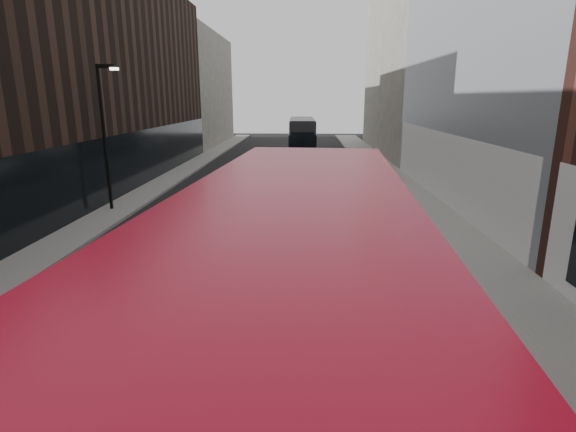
# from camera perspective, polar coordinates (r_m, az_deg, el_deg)

# --- Properties ---
(sidewalk_right) EXTENTS (3.00, 80.00, 0.15)m
(sidewalk_right) POSITION_cam_1_polar(r_m,az_deg,el_deg) (29.94, 13.70, 3.71)
(sidewalk_right) COLOR slate
(sidewalk_right) RESTS_ON ground
(sidewalk_left) EXTENTS (2.00, 80.00, 0.15)m
(sidewalk_left) POSITION_cam_1_polar(r_m,az_deg,el_deg) (30.87, -15.84, 3.89)
(sidewalk_left) COLOR slate
(sidewalk_left) RESTS_ON ground
(building_modern_block) EXTENTS (5.03, 22.00, 20.00)m
(building_modern_block) POSITION_cam_1_polar(r_m,az_deg,el_deg) (27.07, 25.81, 22.53)
(building_modern_block) COLOR #9A9FA4
(building_modern_block) RESTS_ON ground
(building_victorian) EXTENTS (6.50, 24.00, 21.00)m
(building_victorian) POSITION_cam_1_polar(r_m,az_deg,el_deg) (48.99, 14.66, 19.07)
(building_victorian) COLOR #68635C
(building_victorian) RESTS_ON ground
(building_left_mid) EXTENTS (5.00, 24.00, 14.00)m
(building_left_mid) POSITION_cam_1_polar(r_m,az_deg,el_deg) (36.29, -19.62, 16.16)
(building_left_mid) COLOR black
(building_left_mid) RESTS_ON ground
(building_left_far) EXTENTS (5.00, 20.00, 13.00)m
(building_left_far) POSITION_cam_1_polar(r_m,az_deg,el_deg) (57.34, -11.29, 15.40)
(building_left_far) COLOR #68635C
(building_left_far) RESTS_ON ground
(street_lamp) EXTENTS (1.06, 0.22, 7.00)m
(street_lamp) POSITION_cam_1_polar(r_m,az_deg,el_deg) (23.96, -22.20, 10.29)
(street_lamp) COLOR black
(street_lamp) RESTS_ON sidewalk_left
(red_bus) EXTENTS (3.51, 11.63, 4.63)m
(red_bus) POSITION_cam_1_polar(r_m,az_deg,el_deg) (4.78, -0.63, -24.68)
(red_bus) COLOR #A20A21
(red_bus) RESTS_ON ground
(grey_bus) EXTENTS (2.82, 11.08, 3.56)m
(grey_bus) POSITION_cam_1_polar(r_m,az_deg,el_deg) (47.19, 1.79, 10.27)
(grey_bus) COLOR black
(grey_bus) RESTS_ON ground
(car_a) EXTENTS (2.23, 4.52, 1.48)m
(car_a) POSITION_cam_1_polar(r_m,az_deg,el_deg) (17.54, 10.27, -1.59)
(car_a) COLOR black
(car_a) RESTS_ON ground
(car_b) EXTENTS (2.08, 4.64, 1.48)m
(car_b) POSITION_cam_1_polar(r_m,az_deg,el_deg) (29.97, 0.26, 5.43)
(car_b) COLOR gray
(car_b) RESTS_ON ground
(car_c) EXTENTS (2.36, 5.16, 1.46)m
(car_c) POSITION_cam_1_polar(r_m,az_deg,el_deg) (32.37, 1.82, 6.11)
(car_c) COLOR black
(car_c) RESTS_ON ground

